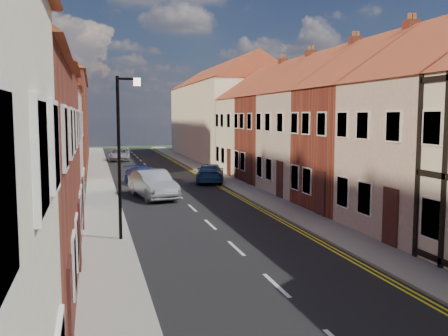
{
  "coord_description": "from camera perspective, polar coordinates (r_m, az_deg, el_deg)",
  "views": [
    {
      "loc": [
        -4.81,
        1.41,
        4.69
      ],
      "look_at": [
        0.87,
        23.0,
        2.35
      ],
      "focal_mm": 40.0,
      "sensor_mm": 36.0,
      "label": 1
    }
  ],
  "objects": [
    {
      "name": "lamppost",
      "position": [
        18.65,
        -11.66,
        2.33
      ],
      "size": [
        0.88,
        0.15,
        6.0
      ],
      "color": "black",
      "rests_on": "pavement_left"
    },
    {
      "name": "cottage_r_cream_mid",
      "position": [
        26.21,
        17.9,
        5.24
      ],
      "size": [
        8.3,
        5.2,
        9.0
      ],
      "color": "brown",
      "rests_on": "ground"
    },
    {
      "name": "car_distant",
      "position": [
        53.27,
        -11.89,
        1.51
      ],
      "size": [
        2.52,
        4.82,
        1.29
      ],
      "primitive_type": "imported",
      "rotation": [
        0.0,
        0.0,
        -0.08
      ],
      "color": "#BABBC2",
      "rests_on": "ground"
    },
    {
      "name": "road",
      "position": [
        29.36,
        -5.14,
        -3.2
      ],
      "size": [
        7.0,
        90.0,
        0.02
      ],
      "primitive_type": "cube",
      "color": "black",
      "rests_on": "ground"
    },
    {
      "name": "car_far",
      "position": [
        33.96,
        -9.05,
        -0.97
      ],
      "size": [
        2.88,
        4.58,
        1.24
      ],
      "primitive_type": "imported",
      "rotation": [
        0.0,
        0.0,
        0.29
      ],
      "color": "navy",
      "rests_on": "ground"
    },
    {
      "name": "block_right_far",
      "position": [
        55.42,
        -0.0,
        6.62
      ],
      "size": [
        8.3,
        24.2,
        10.5
      ],
      "color": "beige",
      "rests_on": "ground"
    },
    {
      "name": "pavement_right",
      "position": [
        30.39,
        3.07,
        -2.78
      ],
      "size": [
        1.8,
        90.0,
        0.12
      ],
      "primitive_type": "cube",
      "color": "#9D9B8F",
      "rests_on": "ground"
    },
    {
      "name": "car_far_b",
      "position": [
        35.14,
        -1.59,
        -0.58
      ],
      "size": [
        2.96,
        4.93,
        1.34
      ],
      "primitive_type": "imported",
      "rotation": [
        0.0,
        0.0,
        2.89
      ],
      "color": "navy",
      "rests_on": "ground"
    },
    {
      "name": "block_left_far",
      "position": [
        48.8,
        -20.16,
        6.34
      ],
      "size": [
        8.3,
        24.2,
        10.5
      ],
      "color": "brown",
      "rests_on": "ground"
    },
    {
      "name": "cottage_r_pink",
      "position": [
        30.89,
        12.48,
        5.45
      ],
      "size": [
        8.3,
        6.0,
        9.0
      ],
      "color": "beige",
      "rests_on": "ground"
    },
    {
      "name": "car_mid",
      "position": [
        28.78,
        -8.13,
        -1.85
      ],
      "size": [
        2.57,
        5.04,
        1.58
      ],
      "primitive_type": "imported",
      "rotation": [
        0.0,
        0.0,
        0.19
      ],
      "color": "#A1A4A8",
      "rests_on": "ground"
    },
    {
      "name": "cottage_r_white_far",
      "position": [
        35.78,
        8.51,
        5.59
      ],
      "size": [
        8.3,
        5.2,
        9.0
      ],
      "color": "brown",
      "rests_on": "ground"
    },
    {
      "name": "pavement_left",
      "position": [
        28.96,
        -13.77,
        -3.38
      ],
      "size": [
        1.8,
        90.0,
        0.12
      ],
      "primitive_type": "cube",
      "color": "#9D9B8F",
      "rests_on": "ground"
    },
    {
      "name": "cottage_r_cream_far",
      "position": [
        40.8,
        5.51,
        5.66
      ],
      "size": [
        8.3,
        6.0,
        9.0
      ],
      "color": "beige",
      "rests_on": "ground"
    }
  ]
}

